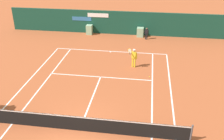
# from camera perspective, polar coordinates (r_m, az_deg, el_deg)

# --- Properties ---
(ground_plane) EXTENTS (80.00, 80.00, 0.01)m
(ground_plane) POSITION_cam_1_polar(r_m,az_deg,el_deg) (15.14, -6.75, -11.89)
(ground_plane) COLOR #A8512D
(tennis_net) EXTENTS (12.10, 0.10, 1.07)m
(tennis_net) POSITION_cam_1_polar(r_m,az_deg,el_deg) (14.39, -7.44, -11.70)
(tennis_net) COLOR #4C4C51
(tennis_net) RESTS_ON ground_plane
(sponsor_back_wall) EXTENTS (25.00, 1.02, 2.62)m
(sponsor_back_wall) POSITION_cam_1_polar(r_m,az_deg,el_deg) (29.14, 1.26, 10.42)
(sponsor_back_wall) COLOR #144233
(sponsor_back_wall) RESTS_ON ground_plane
(player_on_baseline) EXTENTS (0.74, 0.66, 1.83)m
(player_on_baseline) POSITION_cam_1_polar(r_m,az_deg,el_deg) (21.12, 4.89, 3.02)
(player_on_baseline) COLOR yellow
(player_on_baseline) RESTS_ON ground_plane
(ball_kid_left_post) EXTENTS (0.43, 0.19, 1.30)m
(ball_kid_left_post) POSITION_cam_1_polar(r_m,az_deg,el_deg) (27.80, 7.71, 8.26)
(ball_kid_left_post) COLOR black
(ball_kid_left_post) RESTS_ON ground_plane
(tennis_ball_near_service_line) EXTENTS (0.07, 0.07, 0.07)m
(tennis_ball_near_service_line) POSITION_cam_1_polar(r_m,az_deg,el_deg) (20.07, 8.36, -1.47)
(tennis_ball_near_service_line) COLOR #CCE033
(tennis_ball_near_service_line) RESTS_ON ground_plane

